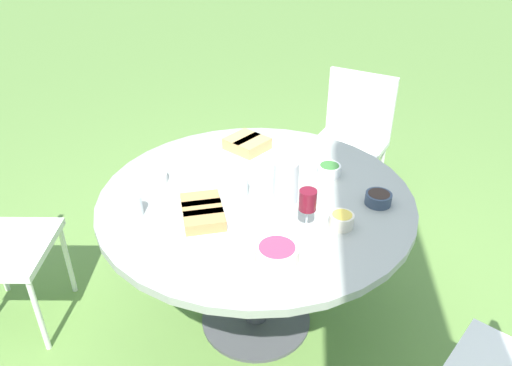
{
  "coord_description": "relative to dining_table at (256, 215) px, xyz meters",
  "views": [
    {
      "loc": [
        -0.08,
        1.8,
        1.92
      ],
      "look_at": [
        0.0,
        0.0,
        0.81
      ],
      "focal_mm": 35.0,
      "sensor_mm": 36.0,
      "label": 1
    }
  ],
  "objects": [
    {
      "name": "ground_plane",
      "position": [
        0.0,
        0.0,
        -0.65
      ],
      "size": [
        40.0,
        40.0,
        0.0
      ],
      "primitive_type": "plane",
      "color": "#668E42"
    },
    {
      "name": "dining_table",
      "position": [
        0.0,
        0.0,
        0.0
      ],
      "size": [
        1.35,
        1.35,
        0.75
      ],
      "color": "#4C4C51",
      "rests_on": "ground_plane"
    },
    {
      "name": "chair_far_back",
      "position": [
        -0.57,
        -1.13,
        -0.12
      ],
      "size": [
        0.58,
        0.57,
        0.89
      ],
      "color": "white",
      "rests_on": "ground_plane"
    },
    {
      "name": "water_pitcher",
      "position": [
        -0.12,
        0.04,
        0.2
      ],
      "size": [
        0.11,
        0.1,
        0.18
      ],
      "color": "silver",
      "rests_on": "dining_table"
    },
    {
      "name": "wine_glass",
      "position": [
        -0.2,
        0.24,
        0.24
      ],
      "size": [
        0.07,
        0.07,
        0.18
      ],
      "color": "silver",
      "rests_on": "dining_table"
    },
    {
      "name": "platter_bread_main",
      "position": [
        0.2,
        0.2,
        0.14
      ],
      "size": [
        0.31,
        0.35,
        0.07
      ],
      "color": "white",
      "rests_on": "dining_table"
    },
    {
      "name": "platter_charcuterie",
      "position": [
        0.05,
        -0.38,
        0.14
      ],
      "size": [
        0.41,
        0.4,
        0.08
      ],
      "color": "white",
      "rests_on": "dining_table"
    },
    {
      "name": "bowl_fries",
      "position": [
        -0.34,
        0.21,
        0.14
      ],
      "size": [
        0.1,
        0.1,
        0.06
      ],
      "color": "beige",
      "rests_on": "dining_table"
    },
    {
      "name": "bowl_salad",
      "position": [
        -0.33,
        -0.18,
        0.14
      ],
      "size": [
        0.11,
        0.11,
        0.05
      ],
      "color": "white",
      "rests_on": "dining_table"
    },
    {
      "name": "bowl_olives",
      "position": [
        -0.51,
        0.05,
        0.14
      ],
      "size": [
        0.11,
        0.11,
        0.05
      ],
      "color": "#334256",
      "rests_on": "dining_table"
    },
    {
      "name": "bowl_dip_red",
      "position": [
        -0.09,
        0.42,
        0.14
      ],
      "size": [
        0.16,
        0.16,
        0.05
      ],
      "color": "beige",
      "rests_on": "dining_table"
    },
    {
      "name": "bowl_dip_cream",
      "position": [
        0.48,
        -0.09,
        0.13
      ],
      "size": [
        0.16,
        0.16,
        0.04
      ],
      "color": "white",
      "rests_on": "dining_table"
    },
    {
      "name": "cup_water_near",
      "position": [
        0.48,
        0.17,
        0.15
      ],
      "size": [
        0.07,
        0.07,
        0.09
      ],
      "color": "silver",
      "rests_on": "dining_table"
    },
    {
      "name": "cup_water_far",
      "position": [
        0.07,
        -0.0,
        0.15
      ],
      "size": [
        0.07,
        0.07,
        0.08
      ],
      "color": "silver",
      "rests_on": "dining_table"
    }
  ]
}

